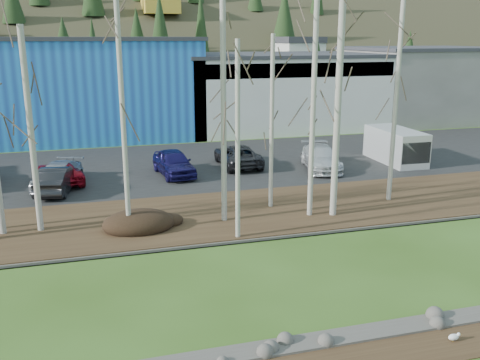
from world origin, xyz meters
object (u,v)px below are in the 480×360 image
object	(u,v)px
car_4	(174,163)
car_1	(57,179)
car_5	(238,155)
car_6	(321,158)
seagull	(454,337)
van_white	(397,146)
car_3	(58,175)
car_2	(60,172)

from	to	relation	value
car_4	car_1	bearing A→B (deg)	-171.26
car_5	car_6	world-z (taller)	car_6
seagull	van_white	xyz separation A→B (m)	(10.27, 19.59, 1.09)
car_3	car_5	size ratio (longest dim) A/B	0.90
car_2	car_3	bearing A→B (deg)	70.54
car_6	van_white	size ratio (longest dim) A/B	0.99
car_3	car_6	size ratio (longest dim) A/B	0.89
car_3	car_1	bearing A→B (deg)	-70.16
car_2	car_6	size ratio (longest dim) A/B	0.91
seagull	car_4	xyz separation A→B (m)	(-4.66, 20.31, 0.76)
van_white	car_4	bearing A→B (deg)	178.51
car_3	van_white	world-z (taller)	van_white
seagull	van_white	world-z (taller)	van_white
car_2	car_6	distance (m)	15.89
car_1	car_4	bearing A→B (deg)	-153.04
seagull	car_3	distance (m)	22.68
car_1	car_3	xyz separation A→B (m)	(-0.02, 1.19, -0.06)
car_3	van_white	size ratio (longest dim) A/B	0.89
car_2	car_5	bearing A→B (deg)	175.13
car_1	car_2	size ratio (longest dim) A/B	0.95
car_1	car_4	world-z (taller)	car_4
car_4	car_3	bearing A→B (deg)	178.96
car_2	van_white	world-z (taller)	van_white
car_1	car_3	size ratio (longest dim) A/B	0.96
car_4	car_5	distance (m)	4.56
seagull	car_6	size ratio (longest dim) A/B	0.08
car_1	car_2	bearing A→B (deg)	-81.38
car_1	car_6	world-z (taller)	car_6
seagull	van_white	size ratio (longest dim) A/B	0.08
car_4	van_white	bearing A→B (deg)	-9.74
van_white	car_2	bearing A→B (deg)	179.36
car_2	seagull	bearing A→B (deg)	107.82
car_2	car_5	distance (m)	11.07
car_4	car_6	xyz separation A→B (m)	(9.25, -1.05, -0.04)
seagull	car_6	world-z (taller)	car_6
seagull	car_4	size ratio (longest dim) A/B	0.09
car_1	car_3	bearing A→B (deg)	-78.03
car_1	van_white	bearing A→B (deg)	-165.68
car_2	car_3	distance (m)	0.71
car_2	car_3	size ratio (longest dim) A/B	1.02
car_1	car_5	world-z (taller)	car_1
seagull	car_3	world-z (taller)	car_3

